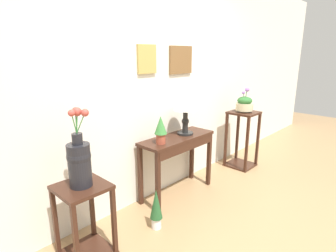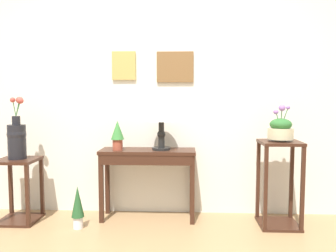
{
  "view_description": "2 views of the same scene",
  "coord_description": "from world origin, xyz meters",
  "px_view_note": "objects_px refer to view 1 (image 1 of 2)",
  "views": [
    {
      "loc": [
        -2.37,
        -0.72,
        1.7
      ],
      "look_at": [
        -0.14,
        1.39,
        0.88
      ],
      "focal_mm": 29.03,
      "sensor_mm": 36.0,
      "label": 1
    },
    {
      "loc": [
        0.33,
        -2.3,
        1.31
      ],
      "look_at": [
        0.16,
        1.23,
        1.01
      ],
      "focal_mm": 37.21,
      "sensor_mm": 36.0,
      "label": 2
    }
  ],
  "objects_px": {
    "pedestal_stand_left": "(85,221)",
    "potted_plant_floor": "(156,207)",
    "flower_vase_tall_left": "(79,159)",
    "pedestal_stand_right": "(242,139)",
    "planter_bowl_wide_right": "(245,104)",
    "console_table": "(179,147)",
    "table_lamp": "(186,104)",
    "potted_plant_on_console": "(161,128)"
  },
  "relations": [
    {
      "from": "potted_plant_floor",
      "to": "planter_bowl_wide_right",
      "type": "bearing_deg",
      "value": 5.06
    },
    {
      "from": "flower_vase_tall_left",
      "to": "pedestal_stand_right",
      "type": "relative_size",
      "value": 0.74
    },
    {
      "from": "potted_plant_floor",
      "to": "pedestal_stand_right",
      "type": "bearing_deg",
      "value": 5.08
    },
    {
      "from": "pedestal_stand_left",
      "to": "console_table",
      "type": "bearing_deg",
      "value": 5.33
    },
    {
      "from": "console_table",
      "to": "table_lamp",
      "type": "distance_m",
      "value": 0.53
    },
    {
      "from": "potted_plant_on_console",
      "to": "pedestal_stand_right",
      "type": "height_order",
      "value": "potted_plant_on_console"
    },
    {
      "from": "flower_vase_tall_left",
      "to": "pedestal_stand_right",
      "type": "bearing_deg",
      "value": 0.16
    },
    {
      "from": "pedestal_stand_left",
      "to": "pedestal_stand_right",
      "type": "height_order",
      "value": "pedestal_stand_right"
    },
    {
      "from": "potted_plant_floor",
      "to": "table_lamp",
      "type": "bearing_deg",
      "value": 21.35
    },
    {
      "from": "planter_bowl_wide_right",
      "to": "pedestal_stand_left",
      "type": "bearing_deg",
      "value": -179.84
    },
    {
      "from": "pedestal_stand_right",
      "to": "potted_plant_floor",
      "type": "relative_size",
      "value": 2.02
    },
    {
      "from": "console_table",
      "to": "pedestal_stand_left",
      "type": "xyz_separation_m",
      "value": [
        -1.34,
        -0.12,
        -0.29
      ]
    },
    {
      "from": "potted_plant_floor",
      "to": "console_table",
      "type": "bearing_deg",
      "value": 23.94
    },
    {
      "from": "potted_plant_on_console",
      "to": "potted_plant_floor",
      "type": "distance_m",
      "value": 0.82
    },
    {
      "from": "flower_vase_tall_left",
      "to": "potted_plant_floor",
      "type": "height_order",
      "value": "flower_vase_tall_left"
    },
    {
      "from": "planter_bowl_wide_right",
      "to": "flower_vase_tall_left",
      "type": "bearing_deg",
      "value": -179.85
    },
    {
      "from": "flower_vase_tall_left",
      "to": "pedestal_stand_right",
      "type": "distance_m",
      "value": 2.71
    },
    {
      "from": "table_lamp",
      "to": "pedestal_stand_right",
      "type": "relative_size",
      "value": 0.61
    },
    {
      "from": "flower_vase_tall_left",
      "to": "potted_plant_floor",
      "type": "xyz_separation_m",
      "value": [
        0.67,
        -0.17,
        -0.66
      ]
    },
    {
      "from": "pedestal_stand_left",
      "to": "planter_bowl_wide_right",
      "type": "bearing_deg",
      "value": 0.16
    },
    {
      "from": "table_lamp",
      "to": "flower_vase_tall_left",
      "type": "relative_size",
      "value": 0.83
    },
    {
      "from": "table_lamp",
      "to": "planter_bowl_wide_right",
      "type": "relative_size",
      "value": 1.45
    },
    {
      "from": "flower_vase_tall_left",
      "to": "planter_bowl_wide_right",
      "type": "relative_size",
      "value": 1.75
    },
    {
      "from": "flower_vase_tall_left",
      "to": "potted_plant_floor",
      "type": "distance_m",
      "value": 0.96
    },
    {
      "from": "console_table",
      "to": "pedestal_stand_right",
      "type": "distance_m",
      "value": 1.36
    },
    {
      "from": "pedestal_stand_left",
      "to": "potted_plant_floor",
      "type": "height_order",
      "value": "pedestal_stand_left"
    },
    {
      "from": "potted_plant_on_console",
      "to": "pedestal_stand_left",
      "type": "height_order",
      "value": "potted_plant_on_console"
    },
    {
      "from": "pedestal_stand_left",
      "to": "potted_plant_floor",
      "type": "xyz_separation_m",
      "value": [
        0.67,
        -0.17,
        -0.1
      ]
    },
    {
      "from": "planter_bowl_wide_right",
      "to": "pedestal_stand_right",
      "type": "bearing_deg",
      "value": 80.18
    },
    {
      "from": "console_table",
      "to": "pedestal_stand_right",
      "type": "xyz_separation_m",
      "value": [
        1.34,
        -0.12,
        -0.19
      ]
    },
    {
      "from": "table_lamp",
      "to": "potted_plant_on_console",
      "type": "relative_size",
      "value": 1.72
    },
    {
      "from": "console_table",
      "to": "potted_plant_on_console",
      "type": "distance_m",
      "value": 0.43
    },
    {
      "from": "console_table",
      "to": "potted_plant_floor",
      "type": "xyz_separation_m",
      "value": [
        -0.66,
        -0.29,
        -0.38
      ]
    },
    {
      "from": "pedestal_stand_right",
      "to": "flower_vase_tall_left",
      "type": "bearing_deg",
      "value": -179.84
    },
    {
      "from": "pedestal_stand_right",
      "to": "console_table",
      "type": "bearing_deg",
      "value": 175.02
    },
    {
      "from": "table_lamp",
      "to": "pedestal_stand_left",
      "type": "height_order",
      "value": "table_lamp"
    },
    {
      "from": "console_table",
      "to": "potted_plant_on_console",
      "type": "height_order",
      "value": "potted_plant_on_console"
    },
    {
      "from": "table_lamp",
      "to": "flower_vase_tall_left",
      "type": "xyz_separation_m",
      "value": [
        -1.48,
        -0.15,
        -0.23
      ]
    },
    {
      "from": "flower_vase_tall_left",
      "to": "planter_bowl_wide_right",
      "type": "bearing_deg",
      "value": 0.15
    },
    {
      "from": "planter_bowl_wide_right",
      "to": "potted_plant_floor",
      "type": "distance_m",
      "value": 2.14
    },
    {
      "from": "flower_vase_tall_left",
      "to": "potted_plant_floor",
      "type": "bearing_deg",
      "value": -14.18
    },
    {
      "from": "console_table",
      "to": "pedestal_stand_left",
      "type": "bearing_deg",
      "value": -174.67
    }
  ]
}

